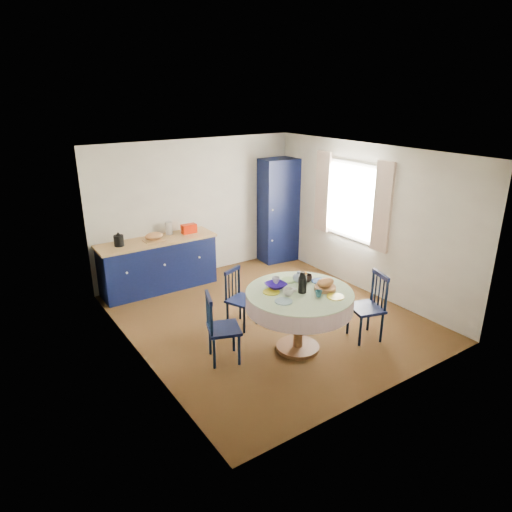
{
  "coord_description": "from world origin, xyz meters",
  "views": [
    {
      "loc": [
        -3.65,
        -5.09,
        3.3
      ],
      "look_at": [
        -0.08,
        0.2,
        0.96
      ],
      "focal_mm": 32.0,
      "sensor_mm": 36.0,
      "label": 1
    }
  ],
  "objects_px": {
    "mug_d": "(276,281)",
    "cobalt_bowl": "(276,286)",
    "chair_left": "(221,327)",
    "pantry_cabinet": "(278,210)",
    "mug_b": "(319,294)",
    "kitchen_counter": "(158,263)",
    "mug_c": "(307,278)",
    "dining_table": "(300,300)",
    "mug_a": "(288,292)",
    "chair_right": "(369,306)",
    "chair_far": "(240,298)"
  },
  "relations": [
    {
      "from": "mug_c",
      "to": "pantry_cabinet",
      "type": "bearing_deg",
      "value": 60.67
    },
    {
      "from": "mug_b",
      "to": "cobalt_bowl",
      "type": "xyz_separation_m",
      "value": [
        -0.28,
        0.52,
        -0.01
      ]
    },
    {
      "from": "dining_table",
      "to": "mug_d",
      "type": "height_order",
      "value": "dining_table"
    },
    {
      "from": "dining_table",
      "to": "mug_a",
      "type": "bearing_deg",
      "value": -175.86
    },
    {
      "from": "chair_left",
      "to": "pantry_cabinet",
      "type": "bearing_deg",
      "value": -27.67
    },
    {
      "from": "pantry_cabinet",
      "to": "mug_b",
      "type": "relative_size",
      "value": 22.88
    },
    {
      "from": "dining_table",
      "to": "mug_b",
      "type": "distance_m",
      "value": 0.32
    },
    {
      "from": "chair_left",
      "to": "mug_b",
      "type": "height_order",
      "value": "same"
    },
    {
      "from": "pantry_cabinet",
      "to": "dining_table",
      "type": "height_order",
      "value": "pantry_cabinet"
    },
    {
      "from": "dining_table",
      "to": "cobalt_bowl",
      "type": "distance_m",
      "value": 0.37
    },
    {
      "from": "kitchen_counter",
      "to": "chair_far",
      "type": "height_order",
      "value": "kitchen_counter"
    },
    {
      "from": "kitchen_counter",
      "to": "cobalt_bowl",
      "type": "bearing_deg",
      "value": -77.53
    },
    {
      "from": "pantry_cabinet",
      "to": "dining_table",
      "type": "distance_m",
      "value": 3.5
    },
    {
      "from": "pantry_cabinet",
      "to": "mug_a",
      "type": "distance_m",
      "value": 3.61
    },
    {
      "from": "chair_far",
      "to": "mug_b",
      "type": "distance_m",
      "value": 1.38
    },
    {
      "from": "mug_c",
      "to": "cobalt_bowl",
      "type": "height_order",
      "value": "mug_c"
    },
    {
      "from": "kitchen_counter",
      "to": "mug_a",
      "type": "relative_size",
      "value": 16.03
    },
    {
      "from": "dining_table",
      "to": "mug_d",
      "type": "relative_size",
      "value": 12.9
    },
    {
      "from": "mug_a",
      "to": "cobalt_bowl",
      "type": "xyz_separation_m",
      "value": [
        0.01,
        0.28,
        -0.02
      ]
    },
    {
      "from": "pantry_cabinet",
      "to": "chair_left",
      "type": "xyz_separation_m",
      "value": [
        -2.83,
        -2.62,
        -0.55
      ]
    },
    {
      "from": "kitchen_counter",
      "to": "chair_right",
      "type": "bearing_deg",
      "value": -61.07
    },
    {
      "from": "chair_left",
      "to": "mug_b",
      "type": "distance_m",
      "value": 1.31
    },
    {
      "from": "pantry_cabinet",
      "to": "chair_far",
      "type": "xyz_separation_m",
      "value": [
        -2.14,
        -1.96,
        -0.58
      ]
    },
    {
      "from": "kitchen_counter",
      "to": "chair_left",
      "type": "distance_m",
      "value": 2.59
    },
    {
      "from": "mug_b",
      "to": "mug_d",
      "type": "distance_m",
      "value": 0.65
    },
    {
      "from": "kitchen_counter",
      "to": "mug_c",
      "type": "height_order",
      "value": "kitchen_counter"
    },
    {
      "from": "chair_left",
      "to": "mug_d",
      "type": "xyz_separation_m",
      "value": [
        0.88,
        0.02,
        0.43
      ]
    },
    {
      "from": "pantry_cabinet",
      "to": "dining_table",
      "type": "relative_size",
      "value": 1.47
    },
    {
      "from": "mug_d",
      "to": "chair_left",
      "type": "bearing_deg",
      "value": -178.61
    },
    {
      "from": "chair_left",
      "to": "mug_d",
      "type": "relative_size",
      "value": 8.6
    },
    {
      "from": "cobalt_bowl",
      "to": "dining_table",
      "type": "bearing_deg",
      "value": -54.34
    },
    {
      "from": "dining_table",
      "to": "mug_a",
      "type": "distance_m",
      "value": 0.27
    },
    {
      "from": "mug_c",
      "to": "mug_d",
      "type": "bearing_deg",
      "value": 156.7
    },
    {
      "from": "mug_c",
      "to": "mug_d",
      "type": "xyz_separation_m",
      "value": [
        -0.4,
        0.17,
        -0.0
      ]
    },
    {
      "from": "mug_b",
      "to": "cobalt_bowl",
      "type": "relative_size",
      "value": 0.33
    },
    {
      "from": "pantry_cabinet",
      "to": "mug_c",
      "type": "distance_m",
      "value": 3.18
    },
    {
      "from": "mug_a",
      "to": "mug_b",
      "type": "xyz_separation_m",
      "value": [
        0.29,
        -0.24,
        -0.01
      ]
    },
    {
      "from": "mug_b",
      "to": "cobalt_bowl",
      "type": "height_order",
      "value": "mug_b"
    },
    {
      "from": "dining_table",
      "to": "mug_c",
      "type": "height_order",
      "value": "dining_table"
    },
    {
      "from": "mug_a",
      "to": "mug_d",
      "type": "relative_size",
      "value": 1.17
    },
    {
      "from": "mug_d",
      "to": "cobalt_bowl",
      "type": "bearing_deg",
      "value": -126.73
    },
    {
      "from": "cobalt_bowl",
      "to": "kitchen_counter",
      "type": "bearing_deg",
      "value": 102.03
    },
    {
      "from": "mug_a",
      "to": "mug_b",
      "type": "distance_m",
      "value": 0.38
    },
    {
      "from": "chair_right",
      "to": "mug_b",
      "type": "bearing_deg",
      "value": -76.27
    },
    {
      "from": "mug_b",
      "to": "mug_d",
      "type": "bearing_deg",
      "value": 108.46
    },
    {
      "from": "mug_a",
      "to": "pantry_cabinet",
      "type": "bearing_deg",
      "value": 55.54
    },
    {
      "from": "mug_a",
      "to": "mug_c",
      "type": "xyz_separation_m",
      "value": [
        0.49,
        0.21,
        0.0
      ]
    },
    {
      "from": "mug_b",
      "to": "mug_a",
      "type": "bearing_deg",
      "value": 141.03
    },
    {
      "from": "cobalt_bowl",
      "to": "pantry_cabinet",
      "type": "bearing_deg",
      "value": 53.0
    },
    {
      "from": "pantry_cabinet",
      "to": "cobalt_bowl",
      "type": "relative_size",
      "value": 7.58
    }
  ]
}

